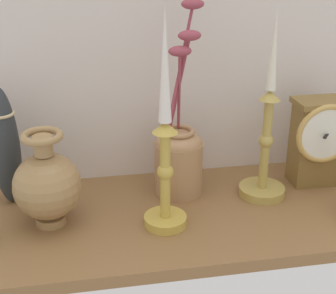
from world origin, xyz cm
name	(u,v)px	position (x,y,z in cm)	size (l,w,h in cm)	color
ground_plane	(172,217)	(0.00, 0.00, -1.20)	(100.00, 36.00, 2.40)	brown
back_wall	(156,29)	(0.00, 18.50, 32.50)	(120.00, 2.00, 65.00)	silver
mantel_clock	(318,140)	(32.77, 6.71, 10.15)	(12.85, 9.42, 19.18)	brown
candlestick_tall_left	(165,155)	(-2.05, -4.34, 14.40)	(8.05, 8.05, 40.40)	gold
candlestick_tall_center	(265,147)	(19.86, 3.55, 10.88)	(9.58, 9.58, 38.56)	#B29848
brass_vase_bulbous	(47,185)	(-23.28, -0.17, 8.26)	(12.59, 12.59, 18.51)	#A27C4D
brass_vase_jar	(179,154)	(2.90, 7.88, 8.75)	(10.13, 10.12, 39.35)	#AD7F55
tall_ceramic_vase	(5,146)	(-31.41, 9.57, 12.40)	(5.78, 5.78, 24.50)	#2C3135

